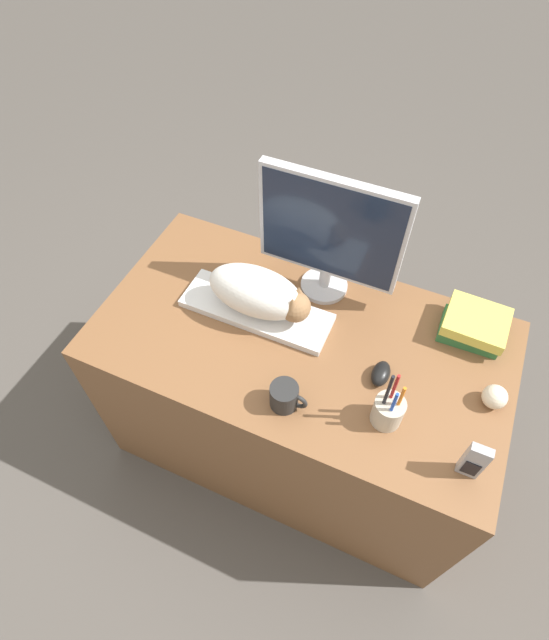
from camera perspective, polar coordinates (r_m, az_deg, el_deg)
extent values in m
plane|color=#4C4742|center=(2.04, -1.78, -21.15)|extent=(12.00, 12.00, 0.00)
cube|color=brown|center=(1.83, 2.57, -8.46)|extent=(1.27, 0.69, 0.72)
cube|color=silver|center=(1.58, -2.08, 1.12)|extent=(0.48, 0.16, 0.02)
ellipsoid|color=white|center=(1.51, -2.18, 3.27)|extent=(0.30, 0.15, 0.16)
sphere|color=olive|center=(1.48, 2.37, 1.52)|extent=(0.09, 0.09, 0.09)
cone|color=olive|center=(1.43, 2.07, 1.97)|extent=(0.03, 0.03, 0.04)
cone|color=olive|center=(1.46, 2.79, 3.29)|extent=(0.03, 0.03, 0.04)
cylinder|color=#B7B7BC|center=(1.66, 5.67, 3.96)|extent=(0.15, 0.15, 0.02)
cylinder|color=#B7B7BC|center=(1.62, 5.81, 5.05)|extent=(0.04, 0.04, 0.08)
cube|color=#B7B7BC|center=(1.48, 6.45, 10.32)|extent=(0.44, 0.03, 0.35)
cube|color=#192338|center=(1.47, 6.32, 10.11)|extent=(0.42, 0.01, 0.33)
ellipsoid|color=black|center=(1.46, 12.06, -6.02)|extent=(0.05, 0.09, 0.04)
cylinder|color=black|center=(1.37, 1.10, -8.68)|extent=(0.08, 0.08, 0.08)
torus|color=black|center=(1.37, 2.65, -9.27)|extent=(0.06, 0.01, 0.06)
cylinder|color=#B2A893|center=(1.38, 12.83, -10.15)|extent=(0.08, 0.08, 0.09)
cylinder|color=orange|center=(1.33, 14.09, -9.02)|extent=(0.01, 0.01, 0.14)
cylinder|color=#B21E1E|center=(1.33, 13.37, -8.01)|extent=(0.01, 0.01, 0.16)
cylinder|color=black|center=(1.31, 12.67, -8.40)|extent=(0.01, 0.01, 0.19)
cylinder|color=#1E47B2|center=(1.32, 13.31, -9.68)|extent=(0.01, 0.01, 0.14)
sphere|color=beige|center=(1.51, 23.86, -8.03)|extent=(0.07, 0.07, 0.07)
cube|color=#99999E|center=(1.36, 21.85, -14.73)|extent=(0.05, 0.02, 0.14)
cube|color=black|center=(1.37, 21.49, -15.53)|extent=(0.04, 0.00, 0.06)
cube|color=#2D6B38|center=(1.63, 21.45, -1.18)|extent=(0.18, 0.13, 0.04)
cube|color=#CCC14C|center=(1.61, 22.10, -0.17)|extent=(0.19, 0.17, 0.04)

